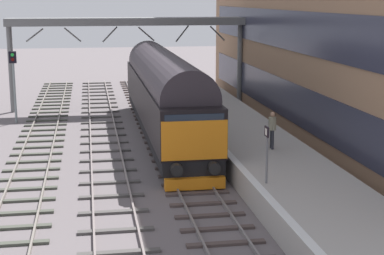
{
  "coord_description": "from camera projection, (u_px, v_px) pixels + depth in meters",
  "views": [
    {
      "loc": [
        -4.04,
        -26.6,
        7.53
      ],
      "look_at": [
        0.2,
        -1.38,
        2.16
      ],
      "focal_mm": 58.06,
      "sensor_mm": 36.0,
      "label": 1
    }
  ],
  "objects": [
    {
      "name": "overhead_footbridge",
      "position": [
        128.0,
        25.0,
        41.75
      ],
      "size": [
        15.97,
        2.0,
        6.2
      ],
      "color": "slate",
      "rests_on": "ground"
    },
    {
      "name": "track_adjacent_far_west",
      "position": [
        30.0,
        174.0,
        26.78
      ],
      "size": [
        2.5,
        60.0,
        0.15
      ],
      "color": "slate",
      "rests_on": "ground"
    },
    {
      "name": "track_main",
      "position": [
        183.0,
        167.0,
        27.86
      ],
      "size": [
        2.5,
        60.0,
        0.15
      ],
      "color": "slate",
      "rests_on": "ground"
    },
    {
      "name": "ground_plane",
      "position": [
        183.0,
        168.0,
        27.87
      ],
      "size": [
        140.0,
        140.0,
        0.0
      ],
      "primitive_type": "plane",
      "color": "#625A5C",
      "rests_on": "ground"
    },
    {
      "name": "platform_number_sign",
      "position": [
        267.0,
        146.0,
        21.96
      ],
      "size": [
        0.1,
        0.44,
        2.06
      ],
      "color": "slate",
      "rests_on": "station_platform"
    },
    {
      "name": "track_adjacent_west",
      "position": [
        108.0,
        170.0,
        27.32
      ],
      "size": [
        2.5,
        60.0,
        0.15
      ],
      "color": "gray",
      "rests_on": "ground"
    },
    {
      "name": "diesel_locomotive",
      "position": [
        164.0,
        92.0,
        33.63
      ],
      "size": [
        2.74,
        19.78,
        4.68
      ],
      "color": "black",
      "rests_on": "ground"
    },
    {
      "name": "station_platform",
      "position": [
        260.0,
        154.0,
        28.36
      ],
      "size": [
        4.0,
        44.0,
        1.01
      ],
      "color": "#A6A29C",
      "rests_on": "ground"
    },
    {
      "name": "waiting_passenger",
      "position": [
        272.0,
        127.0,
        27.12
      ],
      "size": [
        0.35,
        0.51,
        1.64
      ],
      "rotation": [
        0.0,
        0.0,
        1.53
      ],
      "color": "#2D2E37",
      "rests_on": "station_platform"
    },
    {
      "name": "signal_post_near",
      "position": [
        14.0,
        79.0,
        37.43
      ],
      "size": [
        0.44,
        0.22,
        4.37
      ],
      "color": "gray",
      "rests_on": "ground"
    }
  ]
}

